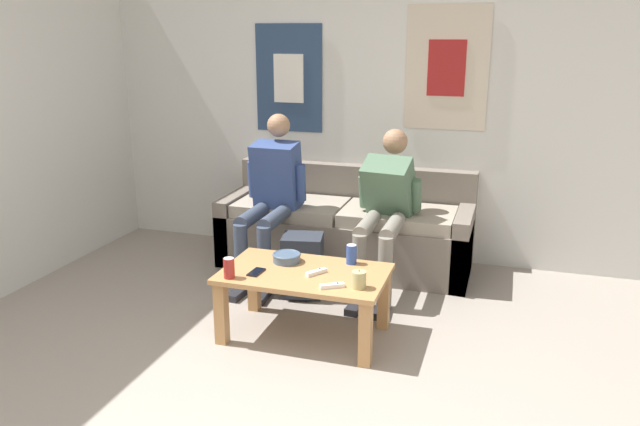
{
  "coord_description": "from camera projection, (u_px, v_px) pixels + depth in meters",
  "views": [
    {
      "loc": [
        1.07,
        -2.04,
        1.83
      ],
      "look_at": [
        -0.12,
        1.76,
        0.67
      ],
      "focal_mm": 35.0,
      "sensor_mm": 36.0,
      "label": 1
    }
  ],
  "objects": [
    {
      "name": "game_controller_near_right",
      "position": [
        316.0,
        272.0,
        3.75
      ],
      "size": [
        0.11,
        0.14,
        0.03
      ],
      "color": "white",
      "rests_on": "coffee_table"
    },
    {
      "name": "coffee_table",
      "position": [
        304.0,
        283.0,
        3.82
      ],
      "size": [
        1.0,
        0.61,
        0.43
      ],
      "color": "#B27F4C",
      "rests_on": "ground_plane"
    },
    {
      "name": "game_controller_near_left",
      "position": [
        332.0,
        286.0,
        3.55
      ],
      "size": [
        0.14,
        0.11,
        0.03
      ],
      "color": "white",
      "rests_on": "coffee_table"
    },
    {
      "name": "person_seated_adult",
      "position": [
        271.0,
        193.0,
        4.68
      ],
      "size": [
        0.47,
        0.84,
        1.24
      ],
      "color": "#384256",
      "rests_on": "ground_plane"
    },
    {
      "name": "drink_can_blue",
      "position": [
        351.0,
        254.0,
        3.91
      ],
      "size": [
        0.07,
        0.07,
        0.12
      ],
      "color": "#28479E",
      "rests_on": "coffee_table"
    },
    {
      "name": "drink_can_red",
      "position": [
        229.0,
        268.0,
        3.68
      ],
      "size": [
        0.07,
        0.07,
        0.12
      ],
      "color": "maroon",
      "rests_on": "coffee_table"
    },
    {
      "name": "ceramic_bowl",
      "position": [
        287.0,
        257.0,
        3.95
      ],
      "size": [
        0.18,
        0.18,
        0.06
      ],
      "color": "#475B75",
      "rests_on": "coffee_table"
    },
    {
      "name": "backpack",
      "position": [
        302.0,
        267.0,
        4.45
      ],
      "size": [
        0.32,
        0.32,
        0.44
      ],
      "color": "#282D38",
      "rests_on": "ground_plane"
    },
    {
      "name": "cell_phone",
      "position": [
        256.0,
        272.0,
        3.77
      ],
      "size": [
        0.07,
        0.14,
        0.01
      ],
      "color": "black",
      "rests_on": "coffee_table"
    },
    {
      "name": "couch",
      "position": [
        346.0,
        231.0,
        5.02
      ],
      "size": [
        1.98,
        0.72,
        0.77
      ],
      "color": "#70665B",
      "rests_on": "ground_plane"
    },
    {
      "name": "wall_back",
      "position": [
        378.0,
        103.0,
        5.03
      ],
      "size": [
        10.0,
        0.07,
        2.55
      ],
      "color": "silver",
      "rests_on": "ground_plane"
    },
    {
      "name": "person_seated_teen",
      "position": [
        386.0,
        205.0,
        4.49
      ],
      "size": [
        0.47,
        0.98,
        1.14
      ],
      "color": "gray",
      "rests_on": "ground_plane"
    },
    {
      "name": "pillar_candle",
      "position": [
        359.0,
        280.0,
        3.54
      ],
      "size": [
        0.08,
        0.08,
        0.11
      ],
      "color": "tan",
      "rests_on": "coffee_table"
    }
  ]
}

